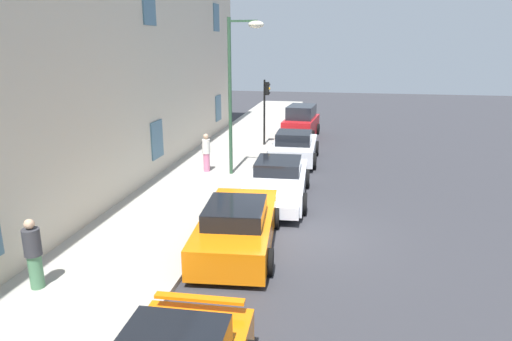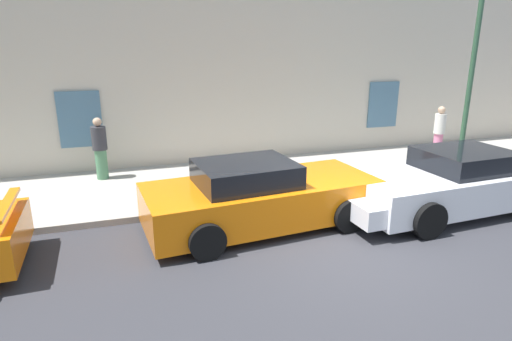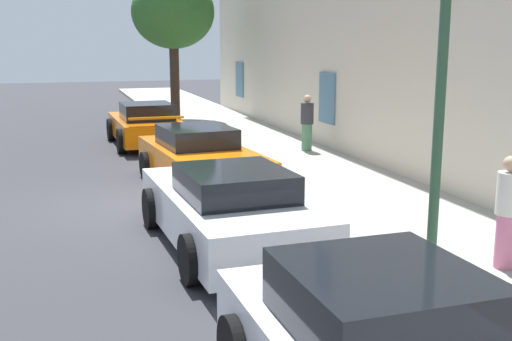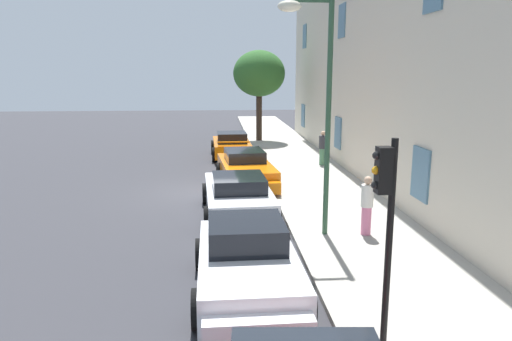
{
  "view_description": "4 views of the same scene",
  "coord_description": "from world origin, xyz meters",
  "px_view_note": "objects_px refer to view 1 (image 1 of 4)",
  "views": [
    {
      "loc": [
        -12.2,
        -1.01,
        5.35
      ],
      "look_at": [
        1.29,
        1.51,
        1.5
      ],
      "focal_mm": 31.89,
      "sensor_mm": 36.0,
      "label": 1
    },
    {
      "loc": [
        -3.71,
        -5.98,
        3.53
      ],
      "look_at": [
        -0.83,
        2.87,
        0.76
      ],
      "focal_mm": 29.79,
      "sensor_mm": 36.0,
      "label": 2
    },
    {
      "loc": [
        12.57,
        -1.46,
        3.3
      ],
      "look_at": [
        0.14,
        2.46,
        0.59
      ],
      "focal_mm": 44.24,
      "sensor_mm": 36.0,
      "label": 3
    },
    {
      "loc": [
        17.44,
        0.48,
        4.42
      ],
      "look_at": [
        2.62,
        1.68,
        1.34
      ],
      "focal_mm": 33.17,
      "sensor_mm": 36.0,
      "label": 4
    }
  ],
  "objects_px": {
    "street_lamp": "(240,70)",
    "pedestrian_admiring": "(33,253)",
    "traffic_light": "(266,101)",
    "sportscar_yellow_flank": "(238,224)",
    "hatchback_parked": "(301,123)",
    "sportscar_white_middle": "(277,183)",
    "sportscar_tail_end": "(295,147)",
    "pedestrian_strolling": "(206,152)"
  },
  "relations": [
    {
      "from": "hatchback_parked",
      "to": "street_lamp",
      "type": "relative_size",
      "value": 0.63
    },
    {
      "from": "sportscar_white_middle",
      "to": "sportscar_tail_end",
      "type": "height_order",
      "value": "sportscar_tail_end"
    },
    {
      "from": "sportscar_tail_end",
      "to": "pedestrian_admiring",
      "type": "xyz_separation_m",
      "value": [
        -12.87,
        4.35,
        0.32
      ]
    },
    {
      "from": "traffic_light",
      "to": "pedestrian_admiring",
      "type": "bearing_deg",
      "value": 170.59
    },
    {
      "from": "traffic_light",
      "to": "pedestrian_admiring",
      "type": "relative_size",
      "value": 2.11
    },
    {
      "from": "sportscar_yellow_flank",
      "to": "traffic_light",
      "type": "bearing_deg",
      "value": 5.89
    },
    {
      "from": "sportscar_yellow_flank",
      "to": "street_lamp",
      "type": "distance_m",
      "value": 7.52
    },
    {
      "from": "sportscar_yellow_flank",
      "to": "pedestrian_admiring",
      "type": "distance_m",
      "value": 5.04
    },
    {
      "from": "traffic_light",
      "to": "pedestrian_strolling",
      "type": "distance_m",
      "value": 6.03
    },
    {
      "from": "traffic_light",
      "to": "street_lamp",
      "type": "bearing_deg",
      "value": 179.1
    },
    {
      "from": "street_lamp",
      "to": "pedestrian_admiring",
      "type": "relative_size",
      "value": 3.82
    },
    {
      "from": "traffic_light",
      "to": "pedestrian_strolling",
      "type": "xyz_separation_m",
      "value": [
        -5.62,
        1.58,
        -1.51
      ]
    },
    {
      "from": "sportscar_white_middle",
      "to": "street_lamp",
      "type": "height_order",
      "value": "street_lamp"
    },
    {
      "from": "street_lamp",
      "to": "pedestrian_admiring",
      "type": "bearing_deg",
      "value": 165.68
    },
    {
      "from": "sportscar_tail_end",
      "to": "pedestrian_admiring",
      "type": "distance_m",
      "value": 13.59
    },
    {
      "from": "traffic_light",
      "to": "hatchback_parked",
      "type": "bearing_deg",
      "value": -27.87
    },
    {
      "from": "sportscar_tail_end",
      "to": "street_lamp",
      "type": "relative_size",
      "value": 0.74
    },
    {
      "from": "sportscar_yellow_flank",
      "to": "pedestrian_strolling",
      "type": "bearing_deg",
      "value": 23.53
    },
    {
      "from": "sportscar_white_middle",
      "to": "street_lamp",
      "type": "distance_m",
      "value": 4.89
    },
    {
      "from": "sportscar_yellow_flank",
      "to": "sportscar_white_middle",
      "type": "xyz_separation_m",
      "value": [
        3.83,
        -0.52,
        0.02
      ]
    },
    {
      "from": "pedestrian_strolling",
      "to": "street_lamp",
      "type": "bearing_deg",
      "value": -95.47
    },
    {
      "from": "sportscar_white_middle",
      "to": "sportscar_yellow_flank",
      "type": "bearing_deg",
      "value": 172.28
    },
    {
      "from": "sportscar_tail_end",
      "to": "pedestrian_strolling",
      "type": "xyz_separation_m",
      "value": [
        -3.06,
        3.38,
        0.33
      ]
    },
    {
      "from": "sportscar_tail_end",
      "to": "pedestrian_strolling",
      "type": "relative_size",
      "value": 2.82
    },
    {
      "from": "hatchback_parked",
      "to": "sportscar_yellow_flank",
      "type": "bearing_deg",
      "value": 178.68
    },
    {
      "from": "sportscar_tail_end",
      "to": "traffic_light",
      "type": "distance_m",
      "value": 3.62
    },
    {
      "from": "sportscar_yellow_flank",
      "to": "pedestrian_strolling",
      "type": "distance_m",
      "value": 7.11
    },
    {
      "from": "traffic_light",
      "to": "street_lamp",
      "type": "relative_size",
      "value": 0.55
    },
    {
      "from": "sportscar_white_middle",
      "to": "hatchback_parked",
      "type": "bearing_deg",
      "value": 0.86
    },
    {
      "from": "sportscar_yellow_flank",
      "to": "pedestrian_admiring",
      "type": "bearing_deg",
      "value": 130.81
    },
    {
      "from": "sportscar_tail_end",
      "to": "pedestrian_admiring",
      "type": "bearing_deg",
      "value": 161.3
    },
    {
      "from": "traffic_light",
      "to": "pedestrian_strolling",
      "type": "height_order",
      "value": "traffic_light"
    },
    {
      "from": "sportscar_yellow_flank",
      "to": "pedestrian_strolling",
      "type": "height_order",
      "value": "pedestrian_strolling"
    },
    {
      "from": "street_lamp",
      "to": "hatchback_parked",
      "type": "bearing_deg",
      "value": -10.89
    },
    {
      "from": "hatchback_parked",
      "to": "pedestrian_admiring",
      "type": "relative_size",
      "value": 2.41
    },
    {
      "from": "street_lamp",
      "to": "pedestrian_strolling",
      "type": "bearing_deg",
      "value": 84.53
    },
    {
      "from": "pedestrian_admiring",
      "to": "sportscar_tail_end",
      "type": "bearing_deg",
      "value": -18.7
    },
    {
      "from": "hatchback_parked",
      "to": "traffic_light",
      "type": "relative_size",
      "value": 1.14
    },
    {
      "from": "sportscar_tail_end",
      "to": "hatchback_parked",
      "type": "distance_m",
      "value": 5.59
    },
    {
      "from": "pedestrian_admiring",
      "to": "pedestrian_strolling",
      "type": "bearing_deg",
      "value": -5.66
    },
    {
      "from": "sportscar_yellow_flank",
      "to": "hatchback_parked",
      "type": "distance_m",
      "value": 15.17
    },
    {
      "from": "sportscar_yellow_flank",
      "to": "street_lamp",
      "type": "bearing_deg",
      "value": 11.9
    }
  ]
}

